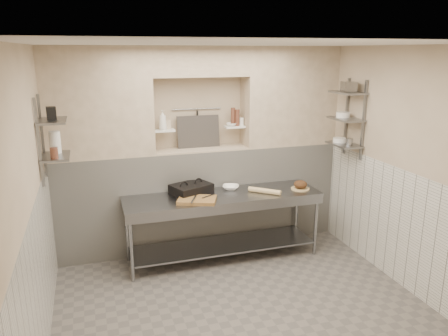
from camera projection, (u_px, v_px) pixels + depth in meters
name	position (u px, v px, depth m)	size (l,w,h in m)	color
floor	(242.00, 310.00, 4.84)	(4.00, 3.90, 0.10)	#645E58
ceiling	(245.00, 38.00, 4.09)	(4.00, 3.90, 0.10)	silver
wall_left	(26.00, 206.00, 3.87)	(0.10, 3.90, 2.80)	#C5AF94
wall_right	(409.00, 170.00, 5.06)	(0.10, 3.90, 2.80)	#C5AF94
wall_back	(196.00, 146.00, 6.31)	(4.00, 0.10, 2.80)	#C5AF94
wall_front	(356.00, 281.00, 2.62)	(4.00, 0.10, 2.80)	#C5AF94
backwall_lower	(201.00, 197.00, 6.26)	(4.00, 0.40, 1.40)	silver
alcove_sill	(200.00, 149.00, 6.07)	(1.30, 0.40, 0.02)	#C5AF94
backwall_pillar_left	(98.00, 103.00, 5.51)	(1.35, 0.40, 1.40)	#C5AF94
backwall_pillar_right	(289.00, 96.00, 6.28)	(1.35, 0.40, 1.40)	#C5AF94
backwall_header	(199.00, 61.00, 5.76)	(1.30, 0.40, 0.40)	#C5AF94
wainscot_left	(42.00, 276.00, 4.07)	(0.02, 3.90, 1.40)	silver
wainscot_right	(399.00, 227.00, 5.22)	(0.02, 3.90, 1.40)	silver
alcove_shelf_left	(164.00, 130.00, 5.85)	(0.28, 0.16, 0.03)	white
alcove_shelf_right	(235.00, 127.00, 6.14)	(0.28, 0.16, 0.03)	white
utensil_rail	(197.00, 109.00, 6.09)	(0.02, 0.02, 0.70)	gray
hanging_steel	(197.00, 121.00, 6.12)	(0.02, 0.02, 0.30)	black
splash_panel	(198.00, 132.00, 6.11)	(0.60, 0.02, 0.45)	#383330
shelf_rail_left_a	(42.00, 136.00, 4.94)	(0.03, 0.03, 0.95)	slate
shelf_rail_left_b	(39.00, 143.00, 4.57)	(0.03, 0.03, 0.95)	slate
wall_shelf_left_lower	(56.00, 156.00, 4.85)	(0.30, 0.50, 0.03)	slate
wall_shelf_left_upper	(52.00, 121.00, 4.74)	(0.30, 0.50, 0.03)	slate
shelf_rail_right_a	(346.00, 116.00, 6.07)	(0.03, 0.03, 1.05)	slate
shelf_rail_right_b	(363.00, 121.00, 5.70)	(0.03, 0.03, 1.05)	slate
wall_shelf_right_lower	(344.00, 145.00, 5.94)	(0.30, 0.50, 0.03)	slate
wall_shelf_right_mid	(346.00, 119.00, 5.85)	(0.30, 0.50, 0.03)	slate
wall_shelf_right_upper	(348.00, 93.00, 5.76)	(0.30, 0.50, 0.03)	slate
prep_table	(223.00, 214.00, 5.80)	(2.60, 0.70, 0.90)	gray
panini_press	(191.00, 189.00, 5.76)	(0.60, 0.52, 0.14)	black
cutting_board	(197.00, 200.00, 5.49)	(0.47, 0.33, 0.04)	brown
knife_blade	(209.00, 196.00, 5.55)	(0.23, 0.03, 0.01)	gray
tongs	(194.00, 199.00, 5.41)	(0.02, 0.02, 0.26)	gray
mixing_bowl	(231.00, 187.00, 5.97)	(0.22, 0.22, 0.05)	white
rolling_pin	(265.00, 191.00, 5.80)	(0.07, 0.07, 0.45)	tan
bread_board	(300.00, 189.00, 5.98)	(0.25, 0.25, 0.01)	tan
bread_loaf	(300.00, 184.00, 5.96)	(0.18, 0.18, 0.11)	#4C2D19
bottle_soap	(163.00, 120.00, 5.79)	(0.10, 0.10, 0.26)	white
jar_alcove	(167.00, 124.00, 5.88)	(0.08, 0.08, 0.13)	#C5AF94
bowl_alcove	(231.00, 124.00, 6.12)	(0.14, 0.14, 0.04)	white
condiment_a	(237.00, 118.00, 6.12)	(0.06, 0.06, 0.23)	#583022
condiment_b	(233.00, 117.00, 6.13)	(0.06, 0.06, 0.25)	#583022
condiment_c	(242.00, 122.00, 6.16)	(0.06, 0.06, 0.11)	white
jug_left	(55.00, 142.00, 4.93)	(0.12, 0.12, 0.25)	white
jar_left	(54.00, 153.00, 4.68)	(0.08, 0.08, 0.12)	#583022
box_left_upper	(51.00, 113.00, 4.73)	(0.10, 0.10, 0.14)	black
bowl_right	(340.00, 140.00, 6.03)	(0.19, 0.19, 0.06)	white
canister_right	(349.00, 142.00, 5.82)	(0.09, 0.09, 0.09)	gray
bowl_right_mid	(343.00, 115.00, 5.90)	(0.19, 0.19, 0.07)	white
basket_right	(349.00, 87.00, 5.73)	(0.17, 0.21, 0.13)	gray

